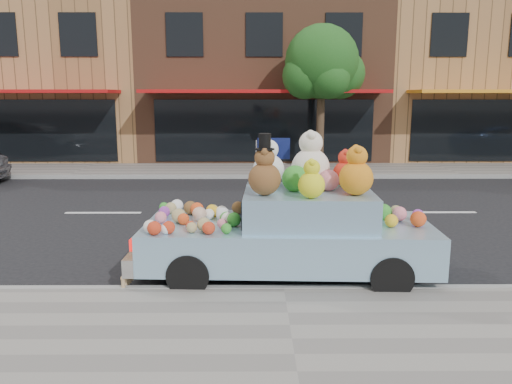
{
  "coord_description": "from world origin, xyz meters",
  "views": [
    {
      "loc": [
        -0.43,
        -11.57,
        2.75
      ],
      "look_at": [
        -0.38,
        -3.85,
        1.25
      ],
      "focal_mm": 35.0,
      "sensor_mm": 36.0,
      "label": 1
    }
  ],
  "objects": [
    {
      "name": "ground",
      "position": [
        0.0,
        0.0,
        0.0
      ],
      "size": [
        120.0,
        120.0,
        0.0
      ],
      "primitive_type": "plane",
      "color": "black",
      "rests_on": "ground"
    },
    {
      "name": "near_sidewalk",
      "position": [
        0.0,
        -6.5,
        0.06
      ],
      "size": [
        60.0,
        3.0,
        0.12
      ],
      "primitive_type": "cube",
      "color": "gray",
      "rests_on": "ground"
    },
    {
      "name": "far_sidewalk",
      "position": [
        0.0,
        6.5,
        0.06
      ],
      "size": [
        60.0,
        3.0,
        0.12
      ],
      "primitive_type": "cube",
      "color": "gray",
      "rests_on": "ground"
    },
    {
      "name": "near_kerb",
      "position": [
        0.0,
        -5.0,
        0.07
      ],
      "size": [
        60.0,
        0.12,
        0.13
      ],
      "primitive_type": "cube",
      "color": "gray",
      "rests_on": "ground"
    },
    {
      "name": "far_kerb",
      "position": [
        0.0,
        5.0,
        0.07
      ],
      "size": [
        60.0,
        0.12,
        0.13
      ],
      "primitive_type": "cube",
      "color": "gray",
      "rests_on": "ground"
    },
    {
      "name": "storefront_left",
      "position": [
        -10.0,
        11.97,
        3.64
      ],
      "size": [
        10.0,
        9.8,
        7.3
      ],
      "color": "#A57445",
      "rests_on": "ground"
    },
    {
      "name": "storefront_mid",
      "position": [
        0.0,
        11.97,
        3.64
      ],
      "size": [
        10.0,
        9.8,
        7.3
      ],
      "color": "brown",
      "rests_on": "ground"
    },
    {
      "name": "storefront_right",
      "position": [
        10.0,
        11.97,
        3.64
      ],
      "size": [
        10.0,
        9.8,
        7.3
      ],
      "color": "#A57445",
      "rests_on": "ground"
    },
    {
      "name": "street_tree",
      "position": [
        2.03,
        6.55,
        3.69
      ],
      "size": [
        3.0,
        2.7,
        5.22
      ],
      "color": "#38281C",
      "rests_on": "ground"
    },
    {
      "name": "art_car",
      "position": [
        0.13,
        -4.25,
        0.8
      ],
      "size": [
        4.55,
        1.92,
        2.23
      ],
      "rotation": [
        0.0,
        0.0,
        -0.04
      ],
      "color": "black",
      "rests_on": "ground"
    }
  ]
}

